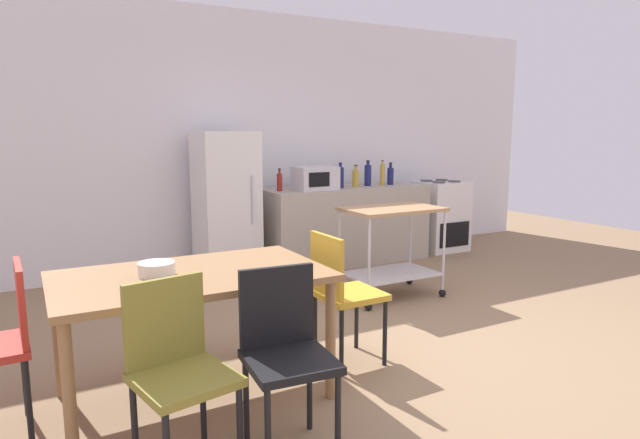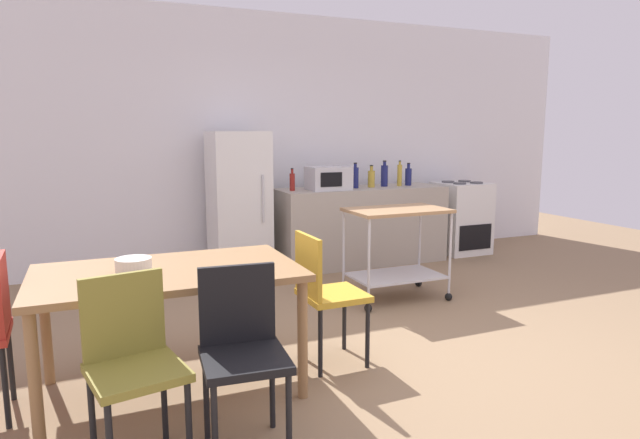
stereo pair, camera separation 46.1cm
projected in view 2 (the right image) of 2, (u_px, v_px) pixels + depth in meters
The scene contains 18 objects.
ground_plane at pixel (418, 356), 3.78m from camera, with size 12.00×12.00×0.00m, color #8C7051.
back_wall at pixel (272, 140), 6.45m from camera, with size 8.40×0.12×2.90m, color white.
kitchen_counter at pixel (361, 225), 6.42m from camera, with size 2.00×0.64×0.90m, color #A89E8E.
dining_table at pixel (168, 283), 3.17m from camera, with size 1.50×0.90×0.75m.
chair_olive at pixel (132, 357), 2.49m from camera, with size 0.47×0.47×0.89m.
chair_mustard at pixel (324, 289), 3.57m from camera, with size 0.41×0.41×0.89m.
chair_black at pixel (242, 345), 2.64m from camera, with size 0.43×0.43×0.89m.
stove_oven at pixel (461, 218), 6.99m from camera, with size 0.60×0.61×0.92m.
refrigerator at pixel (239, 203), 5.89m from camera, with size 0.60×0.63×1.55m.
kitchen_cart at pixel (397, 238), 5.00m from camera, with size 0.91×0.57×0.85m.
bottle_olive_oil at pixel (292, 181), 5.98m from camera, with size 0.06×0.06×0.25m.
microwave at pixel (328, 178), 6.08m from camera, with size 0.46×0.35×0.26m.
bottle_hot_sauce at pixel (355, 177), 6.27m from camera, with size 0.08×0.08×0.29m.
bottle_vinegar at pixel (371, 178), 6.37m from camera, with size 0.08×0.08×0.26m.
bottle_sesame_oil at pixel (384, 175), 6.47m from camera, with size 0.08×0.08×0.31m.
bottle_sparkling_water at pixel (400, 175), 6.51m from camera, with size 0.06×0.06×0.31m.
bottle_soda at pixel (408, 176), 6.59m from camera, with size 0.08×0.08×0.27m.
fruit_bowl at pixel (134, 265), 3.12m from camera, with size 0.20×0.20×0.08m, color white.
Camera 2 is at (-2.03, -3.03, 1.54)m, focal length 30.48 mm.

